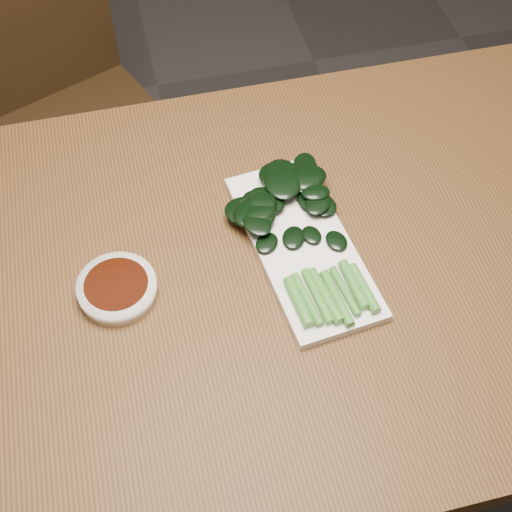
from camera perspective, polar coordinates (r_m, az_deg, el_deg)
The scene contains 6 objects.
ground at distance 1.73m, azimuth -0.80°, elevation -15.57°, with size 6.00×6.00×0.00m, color #2D2A2A.
table at distance 1.12m, azimuth -1.19°, elevation -3.32°, with size 1.40×0.80×0.75m.
chair_far at distance 1.75m, azimuth -15.21°, elevation 11.39°, with size 0.53×0.53×0.89m.
sauce_bowl at distance 1.05m, azimuth -11.04°, elevation -2.57°, with size 0.11×0.11×0.03m.
serving_plate at distance 1.08m, azimuth 3.75°, elevation 0.84°, with size 0.18×0.34×0.01m.
gai_lan at distance 1.09m, azimuth 2.72°, elevation 3.19°, with size 0.20×0.34×0.03m.
Camera 1 is at (-0.12, -0.59, 1.62)m, focal length 50.00 mm.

